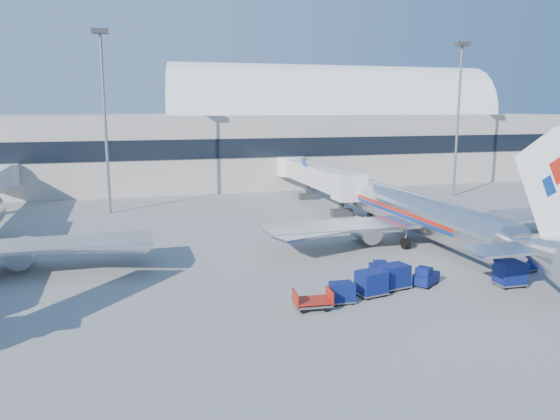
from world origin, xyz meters
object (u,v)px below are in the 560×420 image
object	(u,v)px
airliner_main	(426,215)
barrier_mid	(539,239)
cart_train_c	(342,292)
jetbridge_near	(313,175)
mast_west	(104,95)
tug_right	(500,253)
cart_solo_near	(510,273)
cart_open_red	(313,302)
cart_train_b	(371,283)
barrier_near	(511,241)
cart_train_a	(394,276)
cart_solo_far	(525,261)
tug_left	(379,269)
mast_east	(459,97)
tug_lead	(426,277)

from	to	relation	value
airliner_main	barrier_mid	distance (m)	11.84
cart_train_c	jetbridge_near	bearing A→B (deg)	76.16
mast_west	tug_right	distance (m)	48.57
cart_solo_near	cart_open_red	distance (m)	15.85
cart_train_c	cart_train_b	bearing A→B (deg)	20.05
cart_solo_near	jetbridge_near	bearing A→B (deg)	94.52
barrier_near	cart_train_a	world-z (taller)	cart_train_a
cart_solo_far	cart_open_red	world-z (taller)	cart_solo_far
jetbridge_near	cart_train_c	world-z (taller)	jetbridge_near
cart_train_c	cart_solo_far	bearing A→B (deg)	11.79
cart_solo_near	cart_open_red	world-z (taller)	cart_solo_near
jetbridge_near	tug_right	world-z (taller)	jetbridge_near
jetbridge_near	tug_left	world-z (taller)	jetbridge_near
mast_east	cart_solo_near	size ratio (longest dim) A/B	10.38
barrier_near	cart_train_c	xyz separation A→B (m)	(-21.99, -10.43, 0.33)
mast_east	tug_right	bearing A→B (deg)	-117.20
barrier_mid	airliner_main	bearing A→B (deg)	167.50
airliner_main	cart_train_a	size ratio (longest dim) A/B	15.76
cart_train_a	cart_train_b	xyz separation A→B (m)	(-2.28, -0.95, -0.00)
airliner_main	cart_solo_near	world-z (taller)	airliner_main
cart_train_b	tug_lead	bearing A→B (deg)	-1.11
barrier_near	cart_solo_near	size ratio (longest dim) A/B	1.38
airliner_main	tug_left	world-z (taller)	airliner_main
tug_left	cart_open_red	world-z (taller)	tug_left
cart_train_a	cart_solo_near	world-z (taller)	cart_solo_near
jetbridge_near	cart_solo_far	xyz separation A→B (m)	(5.72, -36.44, -3.07)
cart_train_a	barrier_mid	bearing A→B (deg)	11.67
mast_east	cart_train_b	distance (m)	50.91
jetbridge_near	cart_solo_near	world-z (taller)	jetbridge_near
cart_train_a	cart_solo_far	xyz separation A→B (m)	(12.45, 1.03, -0.13)
cart_train_c	cart_train_a	bearing A→B (deg)	22.48
tug_lead	cart_train_c	size ratio (longest dim) A/B	1.51
tug_lead	tug_left	world-z (taller)	tug_lead
cart_solo_far	barrier_mid	bearing A→B (deg)	32.25
mast_west	barrier_near	world-z (taller)	mast_west
cart_train_c	cart_solo_near	distance (m)	13.54
mast_east	cart_solo_far	bearing A→B (deg)	-115.08
tug_right	cart_open_red	distance (m)	20.74
tug_lead	cart_train_b	distance (m)	5.05
cart_train_c	cart_open_red	world-z (taller)	cart_train_c
jetbridge_near	cart_solo_far	world-z (taller)	jetbridge_near
mast_east	mast_west	bearing A→B (deg)	180.00
jetbridge_near	cart_train_a	size ratio (longest dim) A/B	11.63
cart_open_red	mast_west	bearing A→B (deg)	113.90
barrier_near	cart_train_a	xyz separation A→B (m)	(-17.13, -8.67, 0.53)
cart_solo_near	cart_train_a	bearing A→B (deg)	169.57
barrier_near	cart_train_b	size ratio (longest dim) A/B	1.27
jetbridge_near	mast_west	bearing A→B (deg)	-178.32
barrier_mid	tug_lead	world-z (taller)	tug_lead
cart_train_b	cart_open_red	size ratio (longest dim) A/B	0.91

